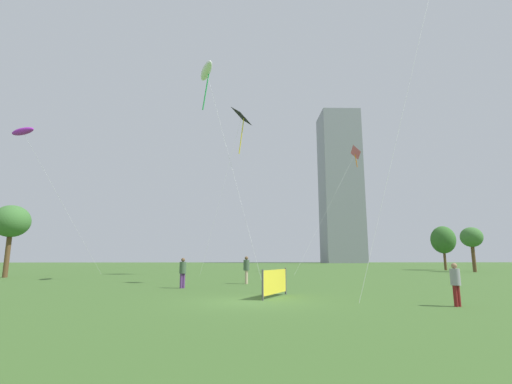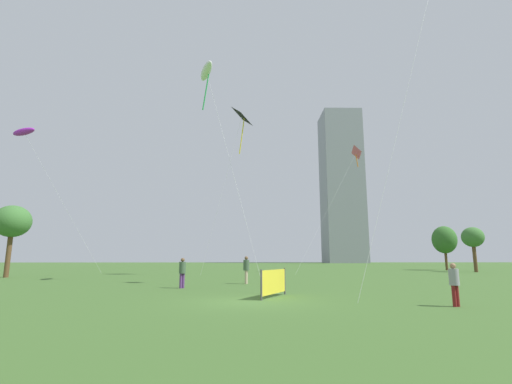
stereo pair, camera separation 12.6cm
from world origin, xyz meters
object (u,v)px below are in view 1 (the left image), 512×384
Objects in this scene: kite_flying_2 at (206,72)px; event_banner at (275,282)px; kite_flying_3 at (242,119)px; park_tree_1 at (11,222)px; person_standing_1 at (183,271)px; park_tree_2 at (443,240)px; kite_flying_1 at (23,131)px; person_standing_2 at (246,268)px; kite_flying_4 at (355,154)px; park_tree_0 at (472,238)px; person_standing_3 at (456,281)px; distant_highrise_0 at (340,186)px.

kite_flying_2 is 6.48× the size of event_banner.
kite_flying_3 is 2.69× the size of park_tree_1.
person_standing_1 is 0.26× the size of park_tree_1.
kite_flying_3 is 26.10m from event_banner.
park_tree_2 is at bearing 19.96° from park_tree_1.
kite_flying_1 is 2.29× the size of park_tree_2.
person_standing_2 is 0.12× the size of kite_flying_4.
kite_flying_3 is 24.41m from park_tree_1.
kite_flying_4 is (36.61, 9.08, 0.69)m from kite_flying_1.
park_tree_0 is 0.86× the size of park_tree_1.
person_standing_3 is 36.49m from park_tree_1.
kite_flying_1 reaches higher than person_standing_3.
kite_flying_2 reaches higher than person_standing_2.
park_tree_1 is at bearing -102.67° from person_standing_2.
event_banner is at bearing 17.98° from person_standing_2.
park_tree_1 is (-36.03, -10.17, -9.87)m from kite_flying_4.
distant_highrise_0 is (37.56, 111.10, 27.80)m from person_standing_2.
person_standing_2 is at bearing -126.35° from kite_flying_4.
park_tree_1 is 1.03× the size of park_tree_2.
person_standing_1 is at bearing -136.76° from park_tree_2.
park_tree_2 is (22.07, 40.07, 3.50)m from person_standing_3.
event_banner is at bearing -127.84° from park_tree_2.
kite_flying_2 is at bearing -112.95° from person_standing_2.
kite_flying_1 reaches higher than person_standing_1.
kite_flying_3 reaches higher than person_standing_3.
kite_flying_2 reaches higher than park_tree_0.
park_tree_2 is (29.54, 27.86, 3.32)m from person_standing_2.
person_standing_3 is at bearing -102.76° from distant_highrise_0.
kite_flying_2 is at bearing -150.56° from park_tree_0.
person_standing_1 is 7.18m from event_banner.
person_standing_1 is 124.98m from distant_highrise_0.
kite_flying_1 is 0.25× the size of distant_highrise_0.
kite_flying_4 reaches higher than person_standing_2.
kite_flying_1 is (-18.54, 13.82, 13.23)m from person_standing_1.
park_tree_1 is (-21.34, -2.73, -11.53)m from kite_flying_3.
kite_flying_1 is 53.49m from park_tree_0.
person_standing_1 is at bearing 133.84° from event_banner.
kite_flying_2 is 116.97m from distant_highrise_0.
person_standing_3 is at bearing -29.28° from event_banner.
park_tree_1 is (-29.23, 21.44, 4.16)m from person_standing_3.
park_tree_2 is (51.30, 18.64, -0.66)m from park_tree_1.
event_banner is at bearing -115.03° from kite_flying_4.
distant_highrise_0 is (40.88, 108.92, 12.12)m from kite_flying_2.
distant_highrise_0 is (37.98, 99.14, 12.29)m from kite_flying_3.
kite_flying_2 reaches higher than person_standing_3.
park_tree_2 is at bearing -141.91° from person_standing_3.
kite_flying_1 is 0.85× the size of kite_flying_2.
kite_flying_2 is at bearing 39.01° from person_standing_1.
park_tree_2 reaches higher than person_standing_3.
distant_highrise_0 is at bearing 23.97° from person_standing_1.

